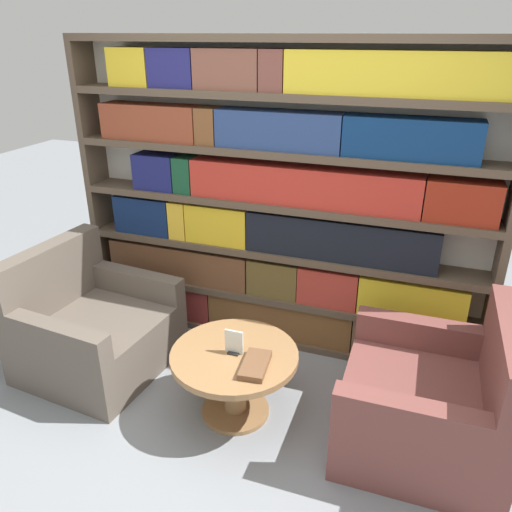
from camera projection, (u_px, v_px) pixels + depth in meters
ground_plane at (210, 446)px, 2.89m from camera, size 14.00×14.00×0.00m
bookshelf at (279, 207)px, 3.52m from camera, size 3.00×0.30×2.18m
armchair_left at (93, 329)px, 3.50m from camera, size 0.96×0.99×0.86m
armchair_right at (430, 404)px, 2.80m from camera, size 0.88×0.93×0.86m
coffee_table at (235, 370)px, 3.01m from camera, size 0.77×0.77×0.45m
table_sign at (234, 344)px, 2.94m from camera, size 0.11×0.06×0.15m
stray_book at (255, 365)px, 2.82m from camera, size 0.17×0.28×0.04m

